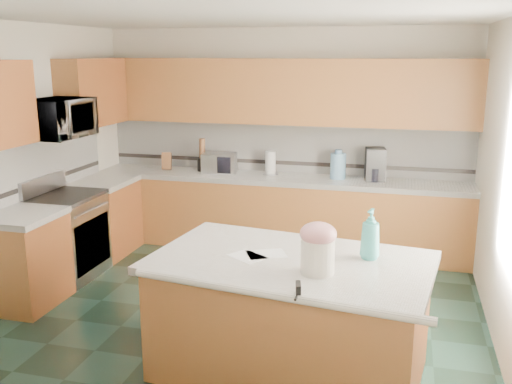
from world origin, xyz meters
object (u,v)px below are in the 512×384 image
(island_top, at_px, (291,262))
(knife_block, at_px, (167,161))
(island_base, at_px, (290,320))
(soap_bottle_island, at_px, (370,234))
(treat_jar, at_px, (318,256))
(coffee_maker, at_px, (375,164))
(toaster_oven, at_px, (219,163))

(island_top, distance_m, knife_block, 3.60)
(island_top, bearing_deg, island_base, 0.00)
(island_top, relative_size, soap_bottle_island, 5.39)
(island_top, relative_size, knife_block, 9.27)
(island_base, height_order, treat_jar, treat_jar)
(island_base, height_order, coffee_maker, coffee_maker)
(island_base, height_order, knife_block, knife_block)
(soap_bottle_island, height_order, toaster_oven, soap_bottle_island)
(island_base, bearing_deg, treat_jar, -36.87)
(treat_jar, bearing_deg, knife_block, 117.08)
(island_top, bearing_deg, toaster_oven, 125.27)
(coffee_maker, bearing_deg, soap_bottle_island, -96.14)
(island_base, bearing_deg, coffee_maker, 88.94)
(soap_bottle_island, xyz_separation_m, coffee_maker, (-0.12, 2.72, 0.01))
(soap_bottle_island, bearing_deg, coffee_maker, 107.84)
(island_base, height_order, toaster_oven, toaster_oven)
(treat_jar, height_order, toaster_oven, same)
(soap_bottle_island, bearing_deg, island_base, -149.35)
(island_base, height_order, soap_bottle_island, soap_bottle_island)
(island_base, xyz_separation_m, toaster_oven, (-1.49, 2.84, 0.61))
(treat_jar, bearing_deg, toaster_oven, 107.89)
(knife_block, xyz_separation_m, coffee_maker, (2.65, 0.03, 0.08))
(knife_block, bearing_deg, treat_jar, -68.54)
(coffee_maker, bearing_deg, knife_block, 172.00)
(treat_jar, bearing_deg, island_top, 124.14)
(treat_jar, bearing_deg, soap_bottle_island, 37.81)
(coffee_maker, bearing_deg, treat_jar, -102.48)
(island_base, relative_size, knife_block, 8.81)
(knife_block, bearing_deg, soap_bottle_island, -61.22)
(island_base, xyz_separation_m, island_top, (0.00, 0.00, 0.46))
(coffee_maker, bearing_deg, toaster_oven, 172.24)
(island_top, relative_size, treat_jar, 8.29)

